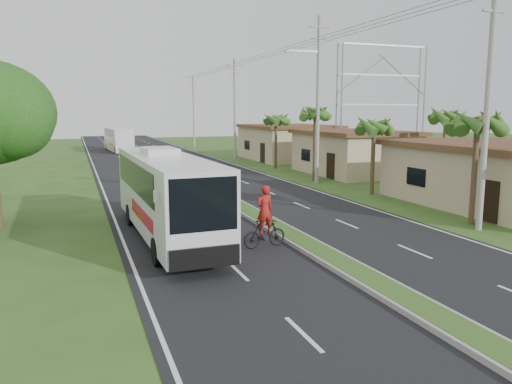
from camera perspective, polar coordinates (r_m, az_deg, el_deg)
name	(u,v)px	position (r m, az deg, el deg)	size (l,w,h in m)	color
ground	(332,261)	(18.02, 8.68, -7.83)	(180.00, 180.00, 0.00)	#324C1B
road_asphalt	(199,185)	(36.44, -6.55, 0.84)	(14.00, 160.00, 0.02)	black
median_strip	(199,183)	(36.43, -6.55, 0.99)	(1.20, 160.00, 0.18)	gray
lane_edge_left	(103,190)	(35.51, -17.12, 0.26)	(0.12, 160.00, 0.01)	silver
lane_edge_right	(284,180)	(38.54, 3.18, 1.32)	(0.12, 160.00, 0.01)	silver
shop_near	(504,175)	(30.93, 26.50, 1.77)	(8.60, 12.60, 3.52)	tan
shop_mid	(353,152)	(43.44, 11.07, 4.51)	(7.60, 10.60, 3.67)	tan
shop_far	(288,142)	(55.86, 3.62, 5.73)	(8.60, 11.60, 3.82)	tan
palm_verge_a	(478,123)	(25.08, 24.01, 7.24)	(2.40, 2.40, 5.45)	#473321
palm_verge_b	(374,126)	(32.40, 13.34, 7.35)	(2.40, 2.40, 5.05)	#473321
palm_verge_c	(315,113)	(38.16, 6.78, 8.91)	(2.40, 2.40, 5.85)	#473321
palm_verge_d	(276,119)	(46.57, 2.29, 8.29)	(2.40, 2.40, 5.25)	#473321
palm_behind_shop	(446,116)	(39.68, 20.88, 8.12)	(2.40, 2.40, 5.65)	#473321
utility_pole_a	(488,101)	(24.01, 24.96, 9.36)	(1.60, 0.28, 11.00)	gray
utility_pole_b	(318,98)	(37.14, 7.06, 10.65)	(3.20, 0.28, 12.00)	gray
utility_pole_c	(235,108)	(55.70, -2.44, 9.58)	(1.60, 0.28, 11.00)	gray
utility_pole_d	(194,111)	(75.00, -7.13, 9.21)	(1.60, 0.28, 10.50)	gray
billboard_lattice	(382,96)	(54.38, 14.17, 10.54)	(10.18, 1.18, 12.07)	gray
coach_bus_main	(166,190)	(20.93, -10.28, 0.24)	(2.73, 11.55, 3.71)	silver
coach_bus_far	(118,138)	(69.67, -15.46, 5.95)	(3.03, 10.77, 3.10)	white
motorcyclist	(265,225)	(19.35, 0.99, -3.77)	(1.85, 0.75, 2.45)	black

